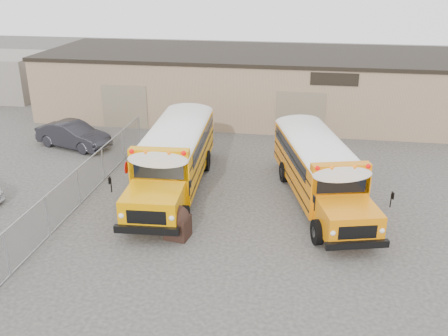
% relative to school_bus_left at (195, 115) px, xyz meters
% --- Properties ---
extents(ground, '(120.00, 120.00, 0.00)m').
position_rel_school_bus_left_xyz_m(ground, '(2.45, -12.48, -1.86)').
color(ground, '#33302F').
rests_on(ground, ground).
extents(warehouse, '(30.20, 10.20, 4.67)m').
position_rel_school_bus_left_xyz_m(warehouse, '(2.45, 7.52, 0.52)').
color(warehouse, '#987A5E').
rests_on(warehouse, ground).
extents(chainlink_fence, '(0.07, 18.07, 1.81)m').
position_rel_school_bus_left_xyz_m(chainlink_fence, '(-3.55, -9.48, -0.96)').
color(chainlink_fence, '#999CA2').
rests_on(chainlink_fence, ground).
extents(school_bus_left, '(3.47, 11.11, 3.21)m').
position_rel_school_bus_left_xyz_m(school_bus_left, '(0.00, 0.00, 0.00)').
color(school_bus_left, orange).
rests_on(school_bus_left, ground).
extents(school_bus_right, '(5.06, 10.56, 3.00)m').
position_rel_school_bus_left_xyz_m(school_bus_right, '(5.92, -0.91, -0.12)').
color(school_bus_right, orange).
rests_on(school_bus_right, ground).
extents(tarp_bundle, '(1.08, 1.06, 1.44)m').
position_rel_school_bus_left_xyz_m(tarp_bundle, '(1.79, -11.75, -1.12)').
color(tarp_bundle, black).
rests_on(tarp_bundle, ground).
extents(car_dark, '(5.13, 3.12, 1.60)m').
position_rel_school_bus_left_xyz_m(car_dark, '(-7.36, -1.91, -1.06)').
color(car_dark, black).
rests_on(car_dark, ground).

